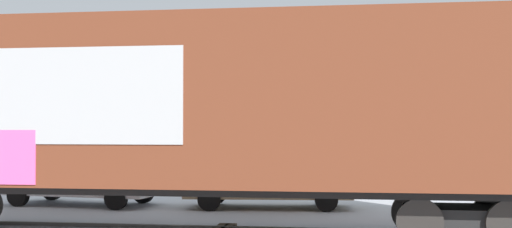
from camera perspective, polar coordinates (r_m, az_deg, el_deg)
name	(u,v)px	position (r m, az deg, el deg)	size (l,w,h in m)	color
freight_car	(180,106)	(14.39, -6.61, 0.71)	(17.91, 3.68, 4.86)	#5B2B19
hillside	(307,114)	(84.42, 4.49, -0.01)	(156.01, 37.77, 13.07)	slate
parked_car_white	(80,176)	(20.49, -15.10, -5.23)	(4.93, 2.63, 1.72)	silver
parked_car_tan	(266,179)	(19.01, 0.91, -5.67)	(4.84, 2.03, 1.70)	#9E8966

